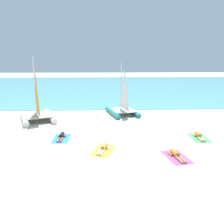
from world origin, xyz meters
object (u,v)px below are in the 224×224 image
sailboat_white (37,111)px  towel_center_left (103,150)px  sunbather_center_left (104,148)px  sunbather_rightmost (199,136)px  towel_leftmost (61,138)px  towel_rightmost (199,138)px  sailboat_teal (123,107)px  sunbather_center_right (176,154)px  towel_center_right (176,157)px  sunbather_leftmost (62,136)px

sailboat_white → towel_center_left: bearing=-72.4°
sunbather_center_left → sailboat_white: bearing=148.0°
towel_center_left → sunbather_rightmost: bearing=16.9°
sunbather_center_left → sunbather_rightmost: 6.79m
towel_leftmost → sunbather_center_left: size_ratio=1.24×
towel_center_left → sunbather_rightmost: 6.83m
towel_rightmost → sunbather_rightmost: sunbather_rightmost is taller
sailboat_teal → sunbather_center_left: 8.77m
sunbather_center_left → sunbather_center_right: size_ratio=0.98×
towel_center_right → sunbather_leftmost: bearing=154.5°
sailboat_teal → towel_rightmost: sailboat_teal is taller
sunbather_center_left → towel_center_right: sunbather_center_left is taller
sailboat_white → sunbather_center_right: size_ratio=3.45×
towel_center_right → towel_center_left: bearing=165.3°
sunbather_center_right → towel_center_right: bearing=-90.0°
towel_leftmost → sunbather_leftmost: 0.14m
towel_center_left → towel_rightmost: bearing=16.4°
towel_leftmost → sailboat_white: bearing=121.3°
sunbather_center_right → towel_rightmost: 3.85m
towel_center_left → towel_center_right: size_ratio=1.00×
towel_leftmost → towel_center_right: same height
sailboat_teal → towel_center_left: size_ratio=2.57×
sailboat_teal → sailboat_white: sailboat_white is taller
sunbather_leftmost → towel_rightmost: bearing=-1.7°
towel_center_left → towel_rightmost: (6.53, 1.92, 0.00)m
sunbather_leftmost → towel_center_left: size_ratio=0.82×
sunbather_center_left → sunbather_center_right: (3.99, -1.06, 0.00)m
sailboat_teal → sunbather_leftmost: 7.96m
towel_center_left → sunbather_center_left: sunbather_center_left is taller
towel_center_left → sunbather_center_right: (4.01, -0.99, 0.13)m
towel_center_right → sailboat_white: bearing=140.9°
sailboat_teal → sunbather_leftmost: sailboat_teal is taller
sunbather_center_left → towel_rightmost: bearing=33.8°
towel_center_left → sunbather_center_left: (0.02, 0.06, 0.13)m
towel_leftmost → towel_center_right: 7.58m
sunbather_center_left → sunbather_center_right: bearing=3.1°
towel_leftmost → towel_rightmost: same height
sunbather_leftmost → sunbather_center_right: 7.57m
sunbather_rightmost → towel_leftmost: bearing=-178.0°
towel_leftmost → towel_center_right: bearing=-25.1°
sailboat_teal → sunbather_center_left: sailboat_teal is taller
towel_leftmost → sunbather_leftmost: size_ratio=1.22×
towel_rightmost → sunbather_rightmost: 0.14m
sailboat_white → sunbather_rightmost: sailboat_white is taller
sunbather_leftmost → towel_center_left: (2.84, -2.22, -0.13)m
towel_leftmost → towel_center_left: 3.56m
sunbather_center_left → towel_rightmost: sunbather_center_left is taller
towel_leftmost → sunbather_leftmost: bearing=89.9°
towel_leftmost → sunbather_rightmost: size_ratio=1.21×
sunbather_leftmost → sunbather_rightmost: (9.37, -0.23, 0.00)m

